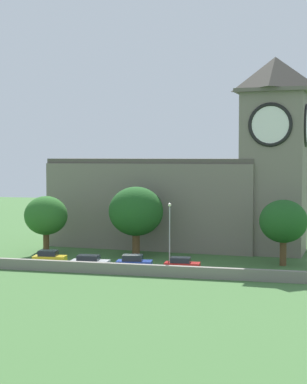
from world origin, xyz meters
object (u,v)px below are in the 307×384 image
car_blue (134,263)px  tree_riverside_east (46,216)px  tree_by_tower (136,212)px  car_yellow (49,258)px  church (194,186)px  tree_churchyard (283,222)px  car_silver (90,262)px  car_red (182,264)px  streetlamp_west_mid (170,225)px

car_blue → tree_riverside_east: tree_riverside_east is taller
tree_by_tower → car_yellow: bearing=-131.8°
church → tree_churchyard: 17.83m
car_yellow → tree_by_tower: bearing=48.2°
car_yellow → car_blue: car_blue is taller
car_yellow → tree_riverside_east: (-3.80, 7.67, 4.43)m
car_silver → tree_churchyard: size_ratio=0.57×
car_silver → tree_by_tower: (2.77, 10.67, 5.22)m
church → car_blue: (-3.63, -19.37, -8.14)m
tree_churchyard → tree_riverside_east: size_ratio=1.01×
car_blue → car_silver: bearing=179.6°
tree_churchyard → tree_by_tower: tree_by_tower is taller
church → tree_riverside_east: size_ratio=4.79×
car_red → streetlamp_west_mid: (-1.98, 2.24, 4.31)m
streetlamp_west_mid → car_yellow: bearing=-172.5°
tree_by_tower → car_red: bearing=-49.6°
tree_churchyard → streetlamp_west_mid: bearing=-159.8°
car_red → tree_churchyard: (11.32, 7.14, 4.61)m
streetlamp_west_mid → church: bearing=89.9°
car_yellow → tree_riverside_east: tree_riverside_east is taller
car_yellow → tree_churchyard: 29.34m
car_yellow → streetlamp_west_mid: 15.59m
tree_by_tower → tree_churchyard: bearing=-7.7°
church → car_red: size_ratio=9.14×
church → car_yellow: bearing=-129.3°
car_blue → tree_churchyard: 19.25m
tree_churchyard → car_red: bearing=-147.8°
streetlamp_west_mid → tree_riverside_east: (-18.68, 5.72, 0.19)m
car_yellow → car_silver: size_ratio=0.90×
car_silver → streetlamp_west_mid: size_ratio=0.59×
church → tree_riverside_east: church is taller
car_yellow → car_red: bearing=-1.0°
car_silver → church: bearing=64.7°
car_blue → car_red: (5.58, 0.90, -0.11)m
car_yellow → car_blue: 11.33m
church → streetlamp_west_mid: (-0.02, -16.24, -3.94)m
car_blue → tree_churchyard: tree_churchyard is taller
car_silver → tree_riverside_east: size_ratio=0.58×
car_yellow → car_blue: (11.27, -1.19, 0.04)m
car_red → tree_riverside_east: tree_riverside_east is taller
church → car_yellow: church is taller
tree_by_tower → streetlamp_west_mid: bearing=-49.9°
car_silver → tree_riverside_east: bearing=137.2°
car_red → tree_by_tower: (-8.35, 9.81, 5.20)m
car_silver → car_yellow: bearing=168.6°
car_silver → tree_riverside_east: (-9.54, 8.82, 4.52)m
church → car_blue: bearing=-100.6°
car_red → church: bearing=96.0°
car_blue → streetlamp_west_mid: 6.37m
car_yellow → car_red: car_yellow is taller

